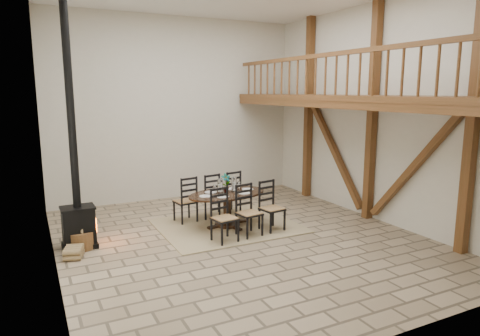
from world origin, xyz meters
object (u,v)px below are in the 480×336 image
dining_table (227,209)px  log_stack (74,252)px  wood_stove (76,191)px  log_basket (81,239)px

dining_table → log_stack: (-3.29, -0.45, -0.30)m
wood_stove → log_basket: size_ratio=9.55×
wood_stove → log_stack: 1.16m
log_basket → log_stack: (-0.19, -0.46, -0.08)m
log_basket → log_stack: log_basket is taller
wood_stove → log_basket: bearing=-69.2°
wood_stove → log_stack: size_ratio=10.25×
wood_stove → log_stack: bearing=-108.8°
wood_stove → log_basket: wood_stove is taller
log_stack → dining_table: bearing=7.7°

